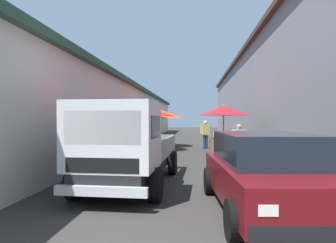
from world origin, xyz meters
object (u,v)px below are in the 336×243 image
fruit_stall_near_right (153,118)px  parked_scooter (216,142)px  fruit_stall_mid_lane (126,119)px  vendor_in_shade (205,133)px  vendor_by_crates (239,142)px  plastic_stool (131,148)px  fruit_stall_far_right (116,120)px  delivery_truck (124,148)px  fruit_stall_far_left (161,117)px  fruit_stall_near_left (223,117)px  hatchback_car (265,172)px

fruit_stall_near_right → parked_scooter: 3.71m
fruit_stall_near_right → parked_scooter: size_ratio=1.45×
fruit_stall_mid_lane → vendor_in_shade: size_ratio=1.47×
fruit_stall_near_right → vendor_by_crates: (-4.82, -3.83, -0.86)m
fruit_stall_mid_lane → fruit_stall_near_right: fruit_stall_near_right is taller
vendor_by_crates → fruit_stall_mid_lane: bearing=84.9°
vendor_in_shade → parked_scooter: (-0.54, -0.57, -0.48)m
fruit_stall_near_right → plastic_stool: size_ratio=5.66×
plastic_stool → fruit_stall_far_right: bearing=-171.3°
fruit_stall_far_right → fruit_stall_near_right: bearing=1.7°
fruit_stall_near_right → fruit_stall_far_right: bearing=-178.3°
delivery_truck → plastic_stool: delivery_truck is taller
fruit_stall_mid_lane → fruit_stall_far_left: bearing=-5.5°
fruit_stall_near_left → fruit_stall_near_right: size_ratio=0.98×
fruit_stall_far_right → vendor_in_shade: size_ratio=1.38×
fruit_stall_far_right → delivery_truck: (-0.58, -0.32, -0.64)m
fruit_stall_near_right → parked_scooter: bearing=-78.7°
fruit_stall_far_left → fruit_stall_mid_lane: bearing=174.5°
vendor_by_crates → fruit_stall_far_left: bearing=27.1°
plastic_stool → fruit_stall_near_right: bearing=-21.3°
fruit_stall_far_left → delivery_truck: 11.36m
fruit_stall_near_right → vendor_by_crates: bearing=-141.5°
fruit_stall_near_left → fruit_stall_mid_lane: (-2.49, 3.97, -0.09)m
hatchback_car → delivery_truck: bearing=68.6°
fruit_stall_near_right → vendor_in_shade: 3.20m
fruit_stall_far_right → plastic_stool: bearing=8.7°
fruit_stall_near_left → fruit_stall_mid_lane: 4.68m
vendor_by_crates → parked_scooter: 5.53m
vendor_in_shade → plastic_stool: bearing=131.2°
vendor_in_shade → plastic_stool: (-3.15, 3.60, -0.60)m
hatchback_car → vendor_by_crates: size_ratio=2.64×
hatchback_car → fruit_stall_near_left: bearing=-0.1°
fruit_stall_near_left → fruit_stall_near_right: bearing=61.1°
fruit_stall_mid_lane → fruit_stall_far_right: bearing=-170.2°
vendor_by_crates → parked_scooter: vendor_by_crates is taller
fruit_stall_mid_lane → hatchback_car: (-5.77, -3.96, -0.98)m
fruit_stall_near_left → vendor_in_shade: size_ratio=1.50×
fruit_stall_far_left → parked_scooter: size_ratio=1.58×
parked_scooter → delivery_truck: bearing=163.7°
fruit_stall_near_left → fruit_stall_far_left: size_ratio=0.90×
fruit_stall_mid_lane → parked_scooter: (5.12, -3.86, -1.26)m
fruit_stall_near_right → delivery_truck: 9.10m
plastic_stool → delivery_truck: bearing=-169.5°
fruit_stall_near_right → vendor_by_crates: size_ratio=1.62×
parked_scooter → plastic_stool: size_ratio=3.89×
fruit_stall_near_left → fruit_stall_far_right: (-6.53, 3.27, -0.13)m
fruit_stall_far_left → fruit_stall_near_right: bearing=174.9°
vendor_in_shade → parked_scooter: vendor_in_shade is taller
fruit_stall_near_left → parked_scooter: fruit_stall_near_left is taller
fruit_stall_near_left → vendor_in_shade: 3.36m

